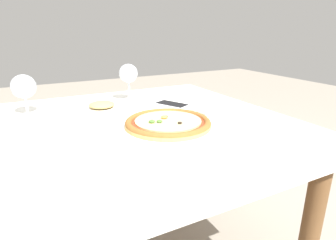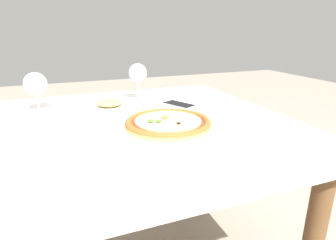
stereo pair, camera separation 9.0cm
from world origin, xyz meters
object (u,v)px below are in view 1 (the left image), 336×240
object	(u,v)px
pizza_plate	(168,124)
cell_phone	(172,105)
wine_glass_far_right	(128,74)
side_plate	(102,107)
dining_table	(100,153)
wine_glass_far_left	(24,87)

from	to	relation	value
pizza_plate	cell_phone	world-z (taller)	pizza_plate
wine_glass_far_right	cell_phone	size ratio (longest dim) A/B	1.02
cell_phone	side_plate	xyz separation A→B (m)	(-0.27, 0.07, 0.01)
wine_glass_far_right	cell_phone	world-z (taller)	wine_glass_far_right
pizza_plate	cell_phone	bearing A→B (deg)	59.40
dining_table	wine_glass_far_left	bearing A→B (deg)	125.15
wine_glass_far_right	cell_phone	xyz separation A→B (m)	(0.13, -0.16, -0.11)
wine_glass_far_right	side_plate	bearing A→B (deg)	-149.07
pizza_plate	wine_glass_far_left	size ratio (longest dim) A/B	2.00
side_plate	wine_glass_far_right	bearing A→B (deg)	30.93
wine_glass_far_left	wine_glass_far_right	distance (m)	0.41
cell_phone	pizza_plate	bearing A→B (deg)	-120.60
dining_table	side_plate	xyz separation A→B (m)	(0.07, 0.22, 0.09)
cell_phone	side_plate	world-z (taller)	side_plate
wine_glass_far_left	cell_phone	distance (m)	0.56
wine_glass_far_right	wine_glass_far_left	bearing A→B (deg)	-175.59
side_plate	pizza_plate	bearing A→B (deg)	-67.07
side_plate	dining_table	bearing A→B (deg)	-107.60
pizza_plate	wine_glass_far_right	size ratio (longest dim) A/B	1.86
dining_table	cell_phone	xyz separation A→B (m)	(0.34, 0.15, 0.09)
pizza_plate	cell_phone	xyz separation A→B (m)	(0.14, 0.24, -0.01)
wine_glass_far_right	cell_phone	bearing A→B (deg)	-51.56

